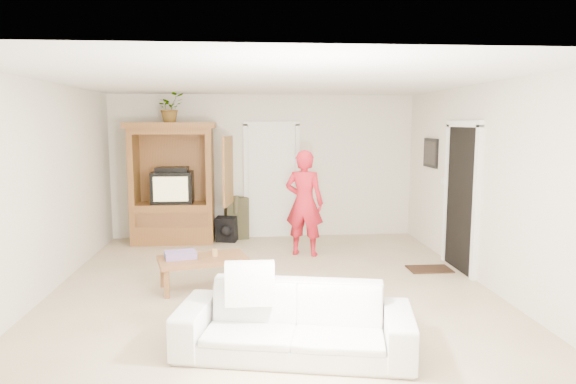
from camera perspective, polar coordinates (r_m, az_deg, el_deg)
name	(u,v)px	position (r m, az deg, el deg)	size (l,w,h in m)	color
floor	(272,287)	(6.70, -1.84, -10.51)	(6.00, 6.00, 0.00)	tan
ceiling	(271,81)	(6.39, -1.94, 12.24)	(6.00, 6.00, 0.00)	white
wall_back	(263,166)	(9.40, -2.74, 2.85)	(5.50, 5.50, 0.00)	silver
wall_front	(292,242)	(3.47, 0.44, -5.56)	(5.50, 5.50, 0.00)	silver
wall_left	(44,189)	(6.86, -25.48, 0.30)	(6.00, 6.00, 0.00)	silver
wall_right	(483,185)	(7.10, 20.89, 0.77)	(6.00, 6.00, 0.00)	silver
armoire	(174,191)	(9.19, -12.53, 0.11)	(1.82, 1.14, 2.10)	brown
door_back	(272,182)	(9.40, -1.81, 1.14)	(0.85, 0.05, 2.04)	white
doorway_right	(461,199)	(7.66, 18.71, -0.77)	(0.05, 0.90, 2.04)	black
framed_picture	(431,153)	(8.81, 15.58, 4.21)	(0.03, 0.60, 0.48)	black
doormat	(429,269)	(7.72, 15.45, -8.26)	(0.60, 0.40, 0.02)	#382316
plant	(170,108)	(9.09, -12.98, 9.12)	(0.45, 0.39, 0.50)	#4C7238
man	(304,203)	(8.09, 1.82, -1.22)	(0.61, 0.40, 1.68)	red
sofa	(294,321)	(4.80, 0.70, -14.12)	(2.12, 0.83, 0.62)	silver
coffee_table	(203,261)	(6.64, -9.44, -7.61)	(1.21, 0.85, 0.41)	brown
towel	(180,255)	(6.64, -11.86, -6.83)	(0.38, 0.28, 0.08)	#D14584
candle	(215,252)	(6.65, -8.14, -6.65)	(0.08, 0.08, 0.10)	tan
backpack_black	(227,230)	(9.14, -6.84, -4.20)	(0.35, 0.21, 0.44)	black
backpack_olive	(237,218)	(9.37, -5.73, -2.89)	(0.40, 0.29, 0.75)	#47442B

